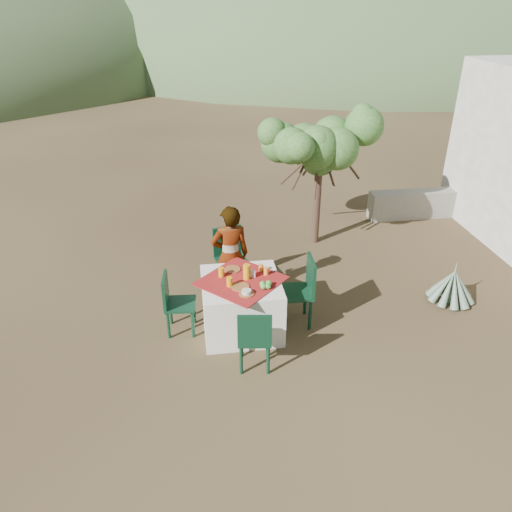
# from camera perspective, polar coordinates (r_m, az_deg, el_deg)

# --- Properties ---
(ground) EXTENTS (160.00, 160.00, 0.00)m
(ground) POSITION_cam_1_polar(r_m,az_deg,el_deg) (6.90, 4.09, -8.40)
(ground) COLOR #312216
(ground) RESTS_ON ground
(table) EXTENTS (1.30, 1.30, 0.76)m
(table) POSITION_cam_1_polar(r_m,az_deg,el_deg) (6.70, -1.67, -5.59)
(table) COLOR white
(table) RESTS_ON ground
(chair_far) EXTENTS (0.54, 0.54, 0.97)m
(chair_far) POSITION_cam_1_polar(r_m,az_deg,el_deg) (7.58, -2.99, 0.08)
(chair_far) COLOR black
(chair_far) RESTS_ON ground
(chair_near) EXTENTS (0.45, 0.45, 0.86)m
(chair_near) POSITION_cam_1_polar(r_m,az_deg,el_deg) (5.97, -0.16, -9.25)
(chair_near) COLOR black
(chair_near) RESTS_ON ground
(chair_left) EXTENTS (0.43, 0.43, 0.86)m
(chair_left) POSITION_cam_1_polar(r_m,az_deg,el_deg) (6.69, -9.30, -5.10)
(chair_left) COLOR black
(chair_left) RESTS_ON ground
(chair_right) EXTENTS (0.47, 0.47, 0.98)m
(chair_right) POSITION_cam_1_polar(r_m,az_deg,el_deg) (6.76, 5.22, -3.69)
(chair_right) COLOR black
(chair_right) RESTS_ON ground
(person) EXTENTS (0.59, 0.42, 1.51)m
(person) POSITION_cam_1_polar(r_m,az_deg,el_deg) (7.11, -2.95, 0.05)
(person) COLOR #8C6651
(person) RESTS_ON ground
(shrub_tree) EXTENTS (1.81, 1.78, 2.13)m
(shrub_tree) POSITION_cam_1_polar(r_m,az_deg,el_deg) (8.71, 7.64, 11.86)
(shrub_tree) COLOR #4B3525
(shrub_tree) RESTS_ON ground
(agave) EXTENTS (0.70, 0.68, 0.73)m
(agave) POSITION_cam_1_polar(r_m,az_deg,el_deg) (7.89, 21.49, -3.23)
(agave) COLOR slate
(agave) RESTS_ON ground
(stone_wall) EXTENTS (2.60, 0.35, 0.55)m
(stone_wall) POSITION_cam_1_polar(r_m,az_deg,el_deg) (10.76, 19.48, 5.72)
(stone_wall) COLOR gray
(stone_wall) RESTS_ON ground
(hill_near_right) EXTENTS (48.00, 48.00, 20.00)m
(hill_near_right) POSITION_cam_1_polar(r_m,az_deg,el_deg) (43.66, 10.37, 22.49)
(hill_near_right) COLOR #3C5731
(hill_near_right) RESTS_ON ground
(hill_far_center) EXTENTS (60.00, 60.00, 24.00)m
(hill_far_center) POSITION_cam_1_polar(r_m,az_deg,el_deg) (57.60, -11.87, 23.68)
(hill_far_center) COLOR slate
(hill_far_center) RESTS_ON ground
(hill_far_right) EXTENTS (36.00, 36.00, 14.00)m
(hill_far_right) POSITION_cam_1_polar(r_m,az_deg,el_deg) (59.28, 23.28, 22.28)
(hill_far_right) COLOR slate
(hill_far_right) RESTS_ON ground
(plate_far) EXTENTS (0.22, 0.22, 0.01)m
(plate_far) POSITION_cam_1_polar(r_m,az_deg,el_deg) (6.73, -2.72, -1.53)
(plate_far) COLOR brown
(plate_far) RESTS_ON table
(plate_near) EXTENTS (0.23, 0.23, 0.01)m
(plate_near) POSITION_cam_1_polar(r_m,az_deg,el_deg) (6.35, -1.81, -3.53)
(plate_near) COLOR brown
(plate_near) RESTS_ON table
(glass_far) EXTENTS (0.08, 0.08, 0.12)m
(glass_far) POSITION_cam_1_polar(r_m,az_deg,el_deg) (6.57, -3.98, -1.85)
(glass_far) COLOR orange
(glass_far) RESTS_ON table
(glass_near) EXTENTS (0.08, 0.08, 0.12)m
(glass_near) POSITION_cam_1_polar(r_m,az_deg,el_deg) (6.35, -3.04, -2.96)
(glass_near) COLOR orange
(glass_near) RESTS_ON table
(juice_pitcher) EXTENTS (0.09, 0.09, 0.21)m
(juice_pitcher) POSITION_cam_1_polar(r_m,az_deg,el_deg) (6.48, -1.07, -1.82)
(juice_pitcher) COLOR orange
(juice_pitcher) RESTS_ON table
(bowl_plate) EXTENTS (0.20, 0.20, 0.01)m
(bowl_plate) POSITION_cam_1_polar(r_m,az_deg,el_deg) (6.21, -1.09, -4.32)
(bowl_plate) COLOR brown
(bowl_plate) RESTS_ON table
(white_bowl) EXTENTS (0.12, 0.12, 0.04)m
(white_bowl) POSITION_cam_1_polar(r_m,az_deg,el_deg) (6.19, -1.10, -4.10)
(white_bowl) COLOR silver
(white_bowl) RESTS_ON bowl_plate
(jar_left) EXTENTS (0.07, 0.07, 0.10)m
(jar_left) POSITION_cam_1_polar(r_m,az_deg,el_deg) (6.60, 1.17, -1.73)
(jar_left) COLOR orange
(jar_left) RESTS_ON table
(jar_right) EXTENTS (0.06, 0.06, 0.10)m
(jar_right) POSITION_cam_1_polar(r_m,az_deg,el_deg) (6.68, 0.57, -1.33)
(jar_right) COLOR orange
(jar_right) RESTS_ON table
(napkin_holder) EXTENTS (0.09, 0.06, 0.10)m
(napkin_holder) POSITION_cam_1_polar(r_m,az_deg,el_deg) (6.54, -0.40, -2.03)
(napkin_holder) COLOR silver
(napkin_holder) RESTS_ON table
(fruit_cluster) EXTENTS (0.16, 0.15, 0.08)m
(fruit_cluster) POSITION_cam_1_polar(r_m,az_deg,el_deg) (6.32, 1.11, -3.32)
(fruit_cluster) COLOR #4E9436
(fruit_cluster) RESTS_ON table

